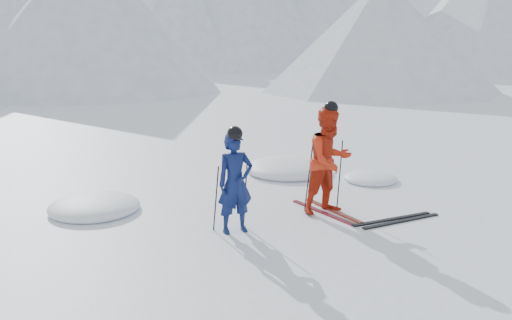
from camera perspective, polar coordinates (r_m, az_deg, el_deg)
name	(u,v)px	position (r m, az deg, el deg)	size (l,w,h in m)	color
ground	(367,216)	(10.35, 11.56, -5.75)	(160.00, 160.00, 0.00)	white
skier_blue	(235,183)	(9.09, -2.20, -2.45)	(0.63, 0.41, 1.72)	#0C184B
skier_red	(329,161)	(10.14, 7.74, -0.08)	(0.98, 0.76, 2.01)	red
pole_blue_left	(216,199)	(9.24, -4.23, -4.08)	(0.02, 0.02, 1.15)	black
pole_blue_right	(245,194)	(9.47, -1.14, -3.61)	(0.02, 0.02, 1.15)	black
pole_red_left	(309,176)	(10.32, 5.58, -1.71)	(0.02, 0.02, 1.34)	black
pole_red_right	(340,175)	(10.49, 8.80, -1.56)	(0.02, 0.02, 1.34)	black
ski_worn_left	(322,212)	(10.36, 6.97, -5.46)	(0.09, 1.70, 0.03)	black
ski_worn_right	(334,211)	(10.46, 8.17, -5.31)	(0.09, 1.70, 0.03)	black
ski_loose_a	(392,219)	(10.22, 14.14, -6.05)	(0.09, 1.70, 0.03)	black
ski_loose_b	(402,221)	(10.15, 15.07, -6.23)	(0.09, 1.70, 0.03)	black
snow_lumps	(244,184)	(12.24, -1.25, -2.52)	(7.61, 3.51, 0.45)	white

